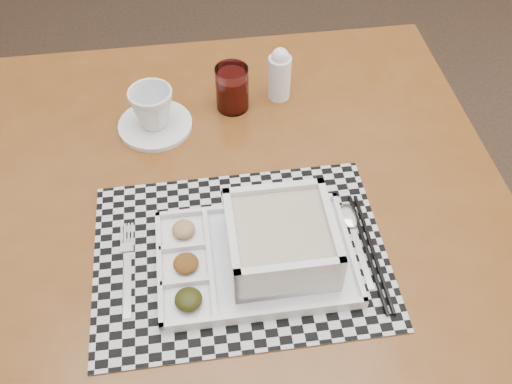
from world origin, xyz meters
TOP-DOWN VIEW (x-y plane):
  - floor at (0.00, 0.00)m, footprint 5.00×5.00m
  - dining_table at (-0.04, -0.89)m, footprint 1.06×1.06m
  - placemat at (-0.04, -1.00)m, footprint 0.50×0.38m
  - serving_tray at (0.01, -1.02)m, footprint 0.33×0.23m
  - fork at (-0.23, -0.99)m, footprint 0.02×0.19m
  - spoon at (0.16, -0.97)m, footprint 0.04×0.18m
  - chopsticks at (0.17, -1.04)m, footprint 0.03×0.24m
  - saucer at (-0.16, -0.66)m, footprint 0.15×0.15m
  - cup at (-0.16, -0.66)m, footprint 0.12×0.12m
  - juice_glass at (0.00, -0.63)m, footprint 0.07×0.07m
  - creamer_bottle at (0.11, -0.61)m, footprint 0.05×0.05m

SIDE VIEW (x-z plane):
  - floor at x=0.00m, z-range 0.00..0.00m
  - dining_table at x=-0.04m, z-range 0.30..1.07m
  - placemat at x=-0.04m, z-range 0.76..0.77m
  - fork at x=-0.23m, z-range 0.77..0.77m
  - saucer at x=-0.16m, z-range 0.76..0.77m
  - spoon at x=0.16m, z-range 0.77..0.78m
  - chopsticks at x=0.17m, z-range 0.77..0.77m
  - serving_tray at x=0.01m, z-range 0.76..0.85m
  - juice_glass at x=0.00m, z-range 0.76..0.86m
  - cup at x=-0.16m, z-range 0.77..0.86m
  - creamer_bottle at x=0.11m, z-range 0.76..0.88m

